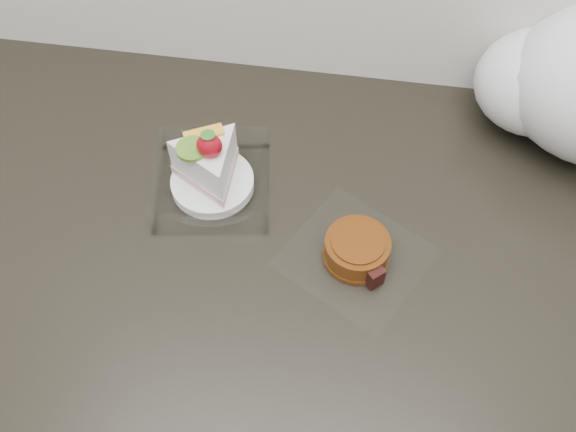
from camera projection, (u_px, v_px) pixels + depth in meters
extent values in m
cube|color=black|center=(280.00, 362.00, 1.25)|extent=(2.00, 0.60, 0.86)
cube|color=black|center=(277.00, 236.00, 0.88)|extent=(2.04, 0.64, 0.04)
cube|color=white|center=(213.00, 187.00, 0.90)|extent=(0.18, 0.18, 0.00)
cylinder|color=white|center=(213.00, 183.00, 0.89)|extent=(0.12, 0.12, 0.02)
ellipsoid|color=red|center=(209.00, 146.00, 0.81)|extent=(0.03, 0.03, 0.04)
cone|color=#2D7223|center=(208.00, 137.00, 0.80)|extent=(0.02, 0.02, 0.01)
cylinder|color=olive|center=(192.00, 149.00, 0.82)|extent=(0.04, 0.04, 0.01)
cube|color=#FFAC30|center=(204.00, 134.00, 0.84)|extent=(0.06, 0.04, 0.01)
cube|color=white|center=(356.00, 257.00, 0.84)|extent=(0.22, 0.22, 0.00)
cylinder|color=#62350B|center=(357.00, 249.00, 0.82)|extent=(0.11, 0.11, 0.04)
cylinder|color=#62350B|center=(356.00, 255.00, 0.83)|extent=(0.11, 0.11, 0.01)
cylinder|color=#62350B|center=(358.00, 241.00, 0.81)|extent=(0.09, 0.09, 0.00)
cube|color=black|center=(373.00, 275.00, 0.80)|extent=(0.03, 0.03, 0.03)
ellipsoid|color=white|center=(538.00, 83.00, 0.90)|extent=(0.18, 0.16, 0.15)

